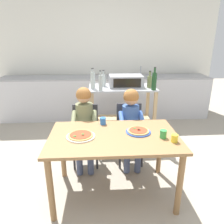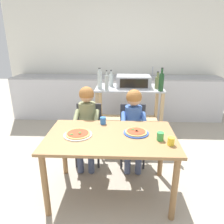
{
  "view_description": "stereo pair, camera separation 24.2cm",
  "coord_description": "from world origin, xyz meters",
  "px_view_note": "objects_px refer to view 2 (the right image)",
  "views": [
    {
      "loc": [
        -0.14,
        -1.98,
        1.68
      ],
      "look_at": [
        0.0,
        0.3,
        0.87
      ],
      "focal_mm": 33.97,
      "sensor_mm": 36.0,
      "label": 1
    },
    {
      "loc": [
        0.1,
        -1.98,
        1.68
      ],
      "look_at": [
        0.0,
        0.3,
        0.87
      ],
      "focal_mm": 33.97,
      "sensor_mm": 36.0,
      "label": 2
    }
  ],
  "objects_px": {
    "bottle_tall_green_wine": "(107,82)",
    "dining_chair_left": "(89,129)",
    "kitchen_island_cart": "(129,105)",
    "pizza_plate_white": "(78,134)",
    "bottle_clear_vinegar": "(161,82)",
    "drinking_cup_green": "(160,136)",
    "drinking_cup_blue": "(103,121)",
    "dining_table": "(111,144)",
    "bottle_brown_beer": "(157,82)",
    "bottle_dark_olive_oil": "(100,80)",
    "drinking_cup_yellow": "(171,141)",
    "toaster_oven": "(133,81)",
    "pizza_plate_blue_rimmed": "(136,132)",
    "child_in_blue_striped_shirt": "(133,119)",
    "child_in_olive_shirt": "(87,118)",
    "bottle_squat_spirits": "(111,80)",
    "dining_chair_right": "(133,130)"
  },
  "relations": [
    {
      "from": "dining_table",
      "to": "pizza_plate_blue_rimmed",
      "type": "height_order",
      "value": "pizza_plate_blue_rimmed"
    },
    {
      "from": "kitchen_island_cart",
      "to": "pizza_plate_white",
      "type": "relative_size",
      "value": 3.71
    },
    {
      "from": "bottle_clear_vinegar",
      "to": "child_in_blue_striped_shirt",
      "type": "relative_size",
      "value": 0.33
    },
    {
      "from": "kitchen_island_cart",
      "to": "dining_chair_left",
      "type": "height_order",
      "value": "kitchen_island_cart"
    },
    {
      "from": "bottle_clear_vinegar",
      "to": "drinking_cup_yellow",
      "type": "distance_m",
      "value": 1.38
    },
    {
      "from": "bottle_clear_vinegar",
      "to": "pizza_plate_white",
      "type": "height_order",
      "value": "bottle_clear_vinegar"
    },
    {
      "from": "bottle_dark_olive_oil",
      "to": "dining_chair_right",
      "type": "xyz_separation_m",
      "value": [
        0.5,
        -0.62,
        -0.57
      ]
    },
    {
      "from": "kitchen_island_cart",
      "to": "pizza_plate_white",
      "type": "height_order",
      "value": "kitchen_island_cart"
    },
    {
      "from": "pizza_plate_white",
      "to": "drinking_cup_blue",
      "type": "bearing_deg",
      "value": 53.77
    },
    {
      "from": "dining_table",
      "to": "child_in_olive_shirt",
      "type": "height_order",
      "value": "child_in_olive_shirt"
    },
    {
      "from": "drinking_cup_green",
      "to": "drinking_cup_blue",
      "type": "distance_m",
      "value": 0.71
    },
    {
      "from": "kitchen_island_cart",
      "to": "bottle_dark_olive_oil",
      "type": "bearing_deg",
      "value": -167.02
    },
    {
      "from": "kitchen_island_cart",
      "to": "pizza_plate_blue_rimmed",
      "type": "height_order",
      "value": "kitchen_island_cart"
    },
    {
      "from": "toaster_oven",
      "to": "drinking_cup_yellow",
      "type": "distance_m",
      "value": 1.66
    },
    {
      "from": "bottle_brown_beer",
      "to": "pizza_plate_white",
      "type": "height_order",
      "value": "bottle_brown_beer"
    },
    {
      "from": "child_in_olive_shirt",
      "to": "child_in_blue_striped_shirt",
      "type": "height_order",
      "value": "child_in_olive_shirt"
    },
    {
      "from": "child_in_olive_shirt",
      "to": "drinking_cup_green",
      "type": "xyz_separation_m",
      "value": [
        0.83,
        -0.65,
        0.07
      ]
    },
    {
      "from": "kitchen_island_cart",
      "to": "dining_chair_right",
      "type": "xyz_separation_m",
      "value": [
        0.03,
        -0.73,
        -0.13
      ]
    },
    {
      "from": "dining_chair_right",
      "to": "drinking_cup_blue",
      "type": "distance_m",
      "value": 0.6
    },
    {
      "from": "bottle_brown_beer",
      "to": "drinking_cup_yellow",
      "type": "height_order",
      "value": "bottle_brown_beer"
    },
    {
      "from": "bottle_tall_green_wine",
      "to": "pizza_plate_white",
      "type": "height_order",
      "value": "bottle_tall_green_wine"
    },
    {
      "from": "bottle_squat_spirits",
      "to": "pizza_plate_blue_rimmed",
      "type": "relative_size",
      "value": 1.0
    },
    {
      "from": "dining_chair_left",
      "to": "drinking_cup_green",
      "type": "xyz_separation_m",
      "value": [
        0.83,
        -0.76,
        0.28
      ]
    },
    {
      "from": "dining_chair_right",
      "to": "pizza_plate_blue_rimmed",
      "type": "relative_size",
      "value": 3.06
    },
    {
      "from": "kitchen_island_cart",
      "to": "dining_chair_left",
      "type": "bearing_deg",
      "value": -128.01
    },
    {
      "from": "pizza_plate_white",
      "to": "drinking_cup_blue",
      "type": "height_order",
      "value": "drinking_cup_blue"
    },
    {
      "from": "kitchen_island_cart",
      "to": "drinking_cup_blue",
      "type": "height_order",
      "value": "kitchen_island_cart"
    },
    {
      "from": "bottle_dark_olive_oil",
      "to": "bottle_squat_spirits",
      "type": "distance_m",
      "value": 0.25
    },
    {
      "from": "bottle_tall_green_wine",
      "to": "dining_chair_left",
      "type": "distance_m",
      "value": 0.77
    },
    {
      "from": "bottle_brown_beer",
      "to": "drinking_cup_blue",
      "type": "xyz_separation_m",
      "value": [
        -0.77,
        -1.03,
        -0.25
      ]
    },
    {
      "from": "child_in_olive_shirt",
      "to": "child_in_blue_striped_shirt",
      "type": "relative_size",
      "value": 1.03
    },
    {
      "from": "toaster_oven",
      "to": "dining_chair_left",
      "type": "bearing_deg",
      "value": -130.04
    },
    {
      "from": "bottle_brown_beer",
      "to": "drinking_cup_yellow",
      "type": "xyz_separation_m",
      "value": [
        -0.09,
        -1.51,
        -0.26
      ]
    },
    {
      "from": "bottle_tall_green_wine",
      "to": "dining_table",
      "type": "bearing_deg",
      "value": -84.16
    },
    {
      "from": "pizza_plate_blue_rimmed",
      "to": "child_in_blue_striped_shirt",
      "type": "bearing_deg",
      "value": 89.99
    },
    {
      "from": "bottle_squat_spirits",
      "to": "drinking_cup_green",
      "type": "relative_size",
      "value": 3.17
    },
    {
      "from": "bottle_tall_green_wine",
      "to": "drinking_cup_blue",
      "type": "bearing_deg",
      "value": -89.09
    },
    {
      "from": "child_in_blue_striped_shirt",
      "to": "pizza_plate_blue_rimmed",
      "type": "relative_size",
      "value": 3.94
    },
    {
      "from": "bottle_clear_vinegar",
      "to": "pizza_plate_blue_rimmed",
      "type": "relative_size",
      "value": 1.32
    },
    {
      "from": "toaster_oven",
      "to": "dining_table",
      "type": "bearing_deg",
      "value": -101.69
    },
    {
      "from": "child_in_blue_striped_shirt",
      "to": "dining_table",
      "type": "bearing_deg",
      "value": -115.2
    },
    {
      "from": "bottle_clear_vinegar",
      "to": "dining_chair_right",
      "type": "xyz_separation_m",
      "value": [
        -0.43,
        -0.48,
        -0.57
      ]
    },
    {
      "from": "child_in_blue_striped_shirt",
      "to": "bottle_brown_beer",
      "type": "bearing_deg",
      "value": 62.34
    },
    {
      "from": "toaster_oven",
      "to": "bottle_dark_olive_oil",
      "type": "height_order",
      "value": "bottle_dark_olive_oil"
    },
    {
      "from": "drinking_cup_blue",
      "to": "pizza_plate_blue_rimmed",
      "type": "bearing_deg",
      "value": -33.66
    },
    {
      "from": "bottle_squat_spirits",
      "to": "dining_chair_right",
      "type": "bearing_deg",
      "value": -67.38
    },
    {
      "from": "child_in_olive_shirt",
      "to": "bottle_dark_olive_oil",
      "type": "bearing_deg",
      "value": 82.25
    },
    {
      "from": "dining_table",
      "to": "bottle_brown_beer",
      "type": "bearing_deg",
      "value": 63.37
    },
    {
      "from": "child_in_olive_shirt",
      "to": "kitchen_island_cart",
      "type": "bearing_deg",
      "value": 56.02
    },
    {
      "from": "bottle_tall_green_wine",
      "to": "pizza_plate_blue_rimmed",
      "type": "bearing_deg",
      "value": -70.9
    }
  ]
}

